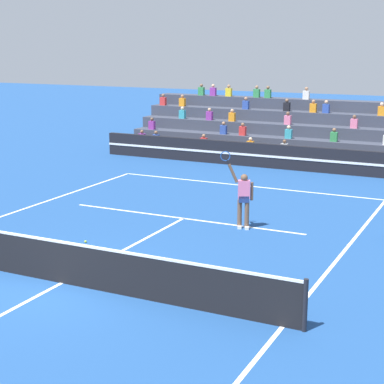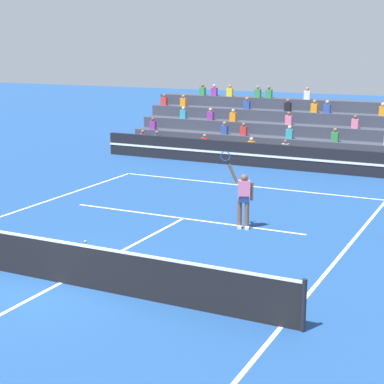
{
  "view_description": "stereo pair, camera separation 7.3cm",
  "coord_description": "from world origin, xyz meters",
  "views": [
    {
      "loc": [
        9.13,
        -11.56,
        5.59
      ],
      "look_at": [
        0.65,
        5.73,
        1.1
      ],
      "focal_mm": 60.0,
      "sensor_mm": 36.0,
      "label": 1
    },
    {
      "loc": [
        9.2,
        -11.52,
        5.59
      ],
      "look_at": [
        0.65,
        5.73,
        1.1
      ],
      "focal_mm": 60.0,
      "sensor_mm": 36.0,
      "label": 2
    }
  ],
  "objects": [
    {
      "name": "ground_plane",
      "position": [
        0.0,
        0.0,
        0.0
      ],
      "size": [
        120.0,
        120.0,
        0.0
      ],
      "primitive_type": "plane",
      "color": "navy"
    },
    {
      "name": "court_lines",
      "position": [
        0.0,
        0.0,
        0.0
      ],
      "size": [
        11.1,
        23.9,
        0.01
      ],
      "color": "white",
      "rests_on": "ground"
    },
    {
      "name": "tennis_net",
      "position": [
        0.0,
        0.0,
        0.54
      ],
      "size": [
        12.0,
        0.1,
        1.1
      ],
      "color": "black",
      "rests_on": "ground"
    },
    {
      "name": "sponsor_banner_wall",
      "position": [
        0.0,
        15.91,
        0.55
      ],
      "size": [
        18.0,
        0.26,
        1.1
      ],
      "color": "black",
      "rests_on": "ground"
    },
    {
      "name": "bleacher_stand",
      "position": [
        -0.0,
        19.71,
        1.02
      ],
      "size": [
        17.32,
        4.75,
        3.38
      ],
      "color": "#383D4C",
      "rests_on": "ground"
    },
    {
      "name": "tennis_player",
      "position": [
        2.16,
        6.21,
        0.99
      ],
      "size": [
        0.98,
        0.5,
        2.47
      ],
      "color": "brown",
      "rests_on": "ground"
    },
    {
      "name": "tennis_ball",
      "position": [
        -1.35,
        2.87,
        0.03
      ],
      "size": [
        0.07,
        0.07,
        0.07
      ],
      "primitive_type": "sphere",
      "color": "#C6DB33",
      "rests_on": "ground"
    }
  ]
}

